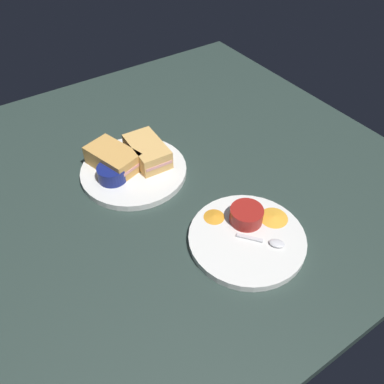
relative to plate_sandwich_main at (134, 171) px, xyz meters
The scene contains 10 objects.
ground_plane 10.64cm from the plate_sandwich_main, 64.93° to the left, with size 110.00×110.00×3.00cm, color #283833.
plate_sandwich_main is the anchor object (origin of this frame).
sandwich_half_near 5.90cm from the plate_sandwich_main, 104.74° to the left, with size 13.64×8.33×4.80cm.
sandwich_half_far 5.90cm from the plate_sandwich_main, 135.26° to the right, with size 14.71×11.03×4.80cm.
ramekin_dark_sauce 6.45cm from the plate_sandwich_main, 84.26° to the right, with size 6.95×6.95×3.50cm.
spoon_by_dark_ramekin 2.03cm from the plate_sandwich_main, 13.80° to the right, with size 3.31×9.96×0.80cm.
plate_chips_companion 33.56cm from the plate_sandwich_main, 15.47° to the left, with size 24.47×24.47×1.60cm, color silver.
ramekin_light_gravy 31.19cm from the plate_sandwich_main, 22.73° to the left, with size 7.16×7.16×3.26cm.
spoon_by_gravy_ramekin 38.33cm from the plate_sandwich_main, 18.48° to the left, with size 8.63×7.32×0.80cm.
plantain_chip_scatter 31.68cm from the plate_sandwich_main, 26.11° to the left, with size 14.49×17.62×0.60cm.
Camera 1 is at (65.10, -38.87, 65.42)cm, focal length 37.11 mm.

